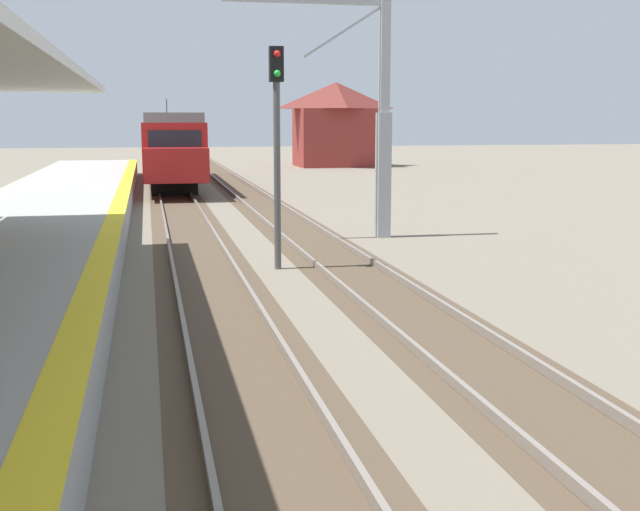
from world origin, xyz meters
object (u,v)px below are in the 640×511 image
rail_signal_post (277,135)px  distant_trackside_house (336,123)px  catenary_pylon_far_side (374,118)px  approaching_train (170,145)px

rail_signal_post → distant_trackside_house: distant_trackside_house is taller
catenary_pylon_far_side → approaching_train: bearing=103.9°
rail_signal_post → catenary_pylon_far_side: 5.96m
approaching_train → rail_signal_post: 26.58m
catenary_pylon_far_side → rail_signal_post: bearing=-128.1°
approaching_train → rail_signal_post: size_ratio=3.77×
catenary_pylon_far_side → distant_trackside_house: (7.66, 38.07, -0.27)m
rail_signal_post → approaching_train: bearing=93.8°
distant_trackside_house → rail_signal_post: bearing=-104.8°
approaching_train → distant_trackside_house: 20.89m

